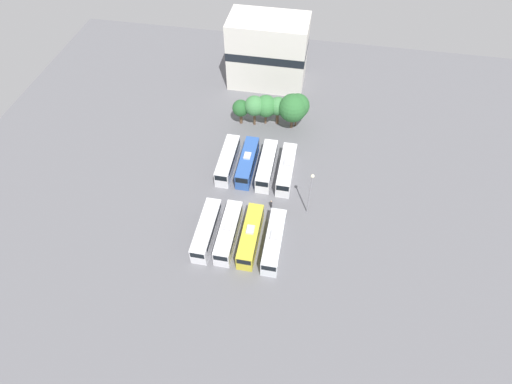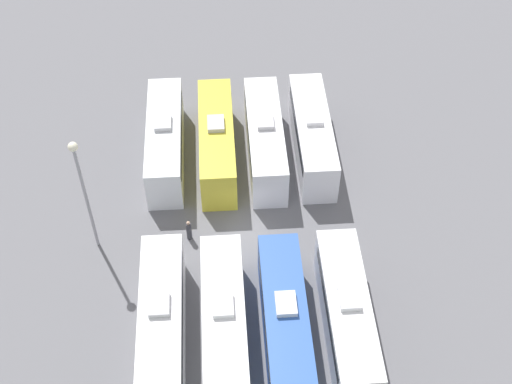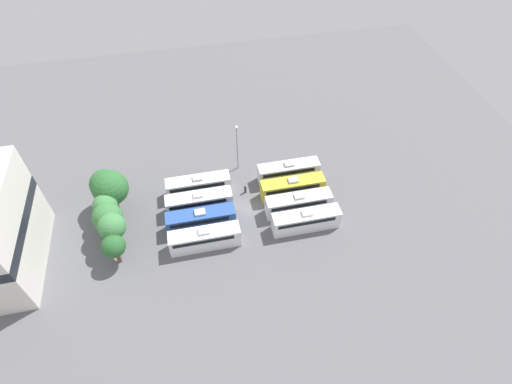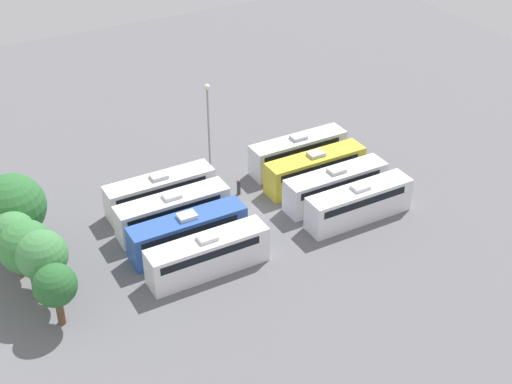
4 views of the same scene
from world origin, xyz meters
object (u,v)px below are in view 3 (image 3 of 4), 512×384
(bus_2, at_px, (292,187))
(tree_4, at_px, (110,188))
(worker_person, at_px, (245,189))
(tree_3, at_px, (105,206))
(bus_5, at_px, (201,219))
(tree_2, at_px, (108,217))
(bus_6, at_px, (199,202))
(bus_1, at_px, (298,203))
(bus_4, at_px, (205,238))
(bus_7, at_px, (198,185))
(tree_5, at_px, (106,184))
(bus_0, at_px, (306,220))
(bus_3, at_px, (288,171))
(light_pole, at_px, (237,141))
(tree_0, at_px, (114,246))
(tree_1, at_px, (112,227))

(bus_2, xyz_separation_m, tree_4, (2.96, 28.56, 3.13))
(worker_person, distance_m, tree_3, 22.22)
(bus_5, relative_size, tree_2, 1.61)
(bus_6, bearing_deg, tree_3, 90.48)
(bus_1, relative_size, bus_4, 1.00)
(bus_4, distance_m, bus_7, 10.92)
(worker_person, height_order, tree_5, tree_5)
(bus_0, xyz_separation_m, tree_4, (10.04, 28.75, 3.13))
(bus_0, distance_m, bus_1, 3.53)
(bus_0, distance_m, bus_4, 15.65)
(bus_0, distance_m, tree_3, 30.46)
(bus_3, distance_m, bus_5, 17.56)
(tree_5, bearing_deg, bus_0, -110.20)
(bus_5, relative_size, tree_4, 1.36)
(worker_person, height_order, tree_4, tree_4)
(bus_5, bearing_deg, worker_person, -54.77)
(bus_3, relative_size, light_pole, 1.12)
(bus_4, bearing_deg, tree_3, 62.76)
(bus_0, bearing_deg, bus_5, 77.41)
(bus_7, bearing_deg, tree_0, 130.56)
(light_pole, xyz_separation_m, tree_5, (-4.55, 21.59, -1.15))
(bus_7, xyz_separation_m, tree_5, (0.07, 14.09, 3.25))
(bus_2, bearing_deg, tree_5, 82.70)
(light_pole, height_order, tree_0, light_pole)
(bus_5, relative_size, tree_0, 1.93)
(bus_0, xyz_separation_m, bus_1, (3.53, 0.19, 0.00))
(bus_6, distance_m, tree_4, 13.79)
(bus_2, height_order, bus_5, same)
(bus_6, distance_m, light_pole, 12.18)
(bus_0, xyz_separation_m, tree_3, (7.00, 29.55, 2.49))
(bus_4, bearing_deg, bus_2, -64.91)
(bus_0, height_order, tree_0, tree_0)
(bus_2, bearing_deg, bus_6, 89.88)
(tree_4, bearing_deg, bus_0, -109.26)
(bus_6, relative_size, tree_3, 1.70)
(bus_2, xyz_separation_m, tree_5, (3.75, 29.25, 3.25))
(bus_0, relative_size, tree_2, 1.61)
(tree_2, distance_m, tree_4, 5.44)
(bus_5, bearing_deg, light_pole, -33.80)
(bus_0, distance_m, tree_0, 28.36)
(bus_1, relative_size, bus_3, 1.00)
(bus_1, bearing_deg, bus_3, -2.76)
(bus_2, xyz_separation_m, bus_6, (0.03, 15.45, 0.00))
(tree_2, xyz_separation_m, tree_4, (5.40, -0.35, 0.58))
(bus_2, height_order, bus_7, same)
(bus_7, relative_size, tree_2, 1.61)
(worker_person, xyz_separation_m, tree_3, (-2.22, 21.83, 3.52))
(tree_1, bearing_deg, tree_5, 7.43)
(tree_4, bearing_deg, worker_person, -92.25)
(tree_0, relative_size, tree_3, 0.88)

